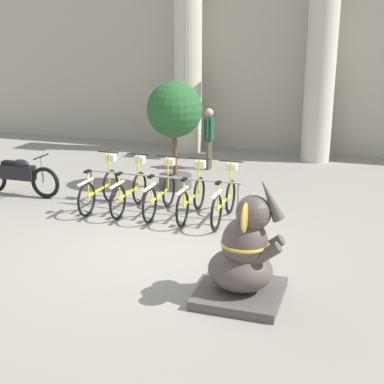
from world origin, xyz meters
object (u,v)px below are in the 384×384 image
Objects in this scene: bicycle_4 at (224,200)px; bicycle_0 at (100,188)px; motorcycle at (19,175)px; bicycle_2 at (160,194)px; person_pedestrian at (209,133)px; potted_tree at (175,116)px; bicycle_3 at (192,197)px; bicycle_1 at (130,191)px; elephant_statue at (244,258)px.

bicycle_0 is at bearing -179.87° from bicycle_4.
bicycle_4 reaches higher than motorcycle.
motorcycle is at bearing 177.38° from bicycle_4.
bicycle_2 is 3.86m from person_pedestrian.
bicycle_3 is at bearing -61.11° from potted_tree.
person_pedestrian is (0.55, 3.82, 0.55)m from bicycle_1.
motorcycle is at bearing -132.77° from person_pedestrian.
motorcycle is 0.84× the size of potted_tree.
person_pedestrian is at bearing 81.75° from bicycle_1.
bicycle_0 is 1.07× the size of person_pedestrian.
bicycle_0 is 1.00× the size of bicycle_1.
bicycle_2 is 0.84× the size of motorcycle.
potted_tree reaches higher than bicycle_1.
motorcycle is 4.96m from person_pedestrian.
elephant_statue is 7.26m from person_pedestrian.
bicycle_1 is at bearing -99.78° from potted_tree.
elephant_statue reaches higher than person_pedestrian.
bicycle_3 is 0.67m from bicycle_4.
motorcycle is at bearing 151.50° from elephant_statue.
bicycle_2 and bicycle_3 have the same top height.
person_pedestrian is (-2.50, 6.81, 0.37)m from elephant_statue.
bicycle_0 is 4.76m from elephant_statue.
bicycle_1 is 0.99× the size of elephant_statue.
motorcycle is at bearing 177.28° from bicycle_3.
person_pedestrian reaches higher than bicycle_3.
person_pedestrian is at bearing 72.41° from bicycle_0.
person_pedestrian is at bearing 83.19° from potted_tree.
person_pedestrian reaches higher than bicycle_1.
bicycle_0 is at bearing -6.04° from motorcycle.
potted_tree is (3.12, 1.65, 1.24)m from motorcycle.
bicycle_4 is at bearing -2.00° from bicycle_3.
bicycle_3 is 0.70× the size of potted_tree.
bicycle_2 is 1.33m from bicycle_4.
bicycle_3 is at bearing 178.00° from bicycle_4.
bicycle_3 is at bearing 0.84° from bicycle_0.
motorcycle is at bearing 176.84° from bicycle_2.
elephant_statue is (1.06, -2.96, 0.18)m from bicycle_4.
bicycle_3 and bicycle_4 have the same top height.
bicycle_2 is 2.27m from potted_tree.
potted_tree reaches higher than bicycle_3.
bicycle_1 is 3.90m from person_pedestrian.
bicycle_4 is 4.81m from motorcycle.
bicycle_1 is at bearing 2.52° from bicycle_0.
elephant_statue is 0.71× the size of potted_tree.
bicycle_0 is at bearing -179.16° from bicycle_3.
bicycle_4 is (2.00, -0.02, 0.00)m from bicycle_1.
bicycle_3 is at bearing 120.03° from elephant_statue.
bicycle_3 is (2.00, 0.03, 0.00)m from bicycle_0.
potted_tree is at bearing 118.89° from bicycle_3.
bicycle_3 reaches higher than motorcycle.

